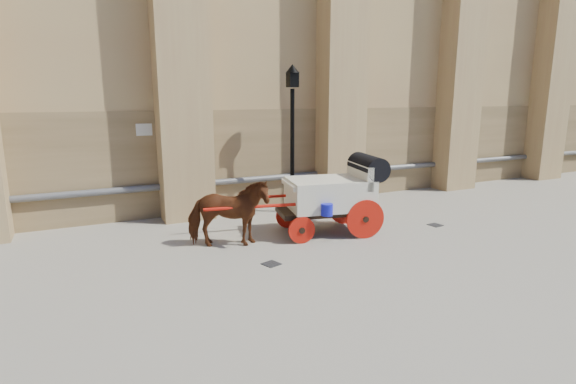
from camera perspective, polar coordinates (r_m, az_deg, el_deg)
ground at (r=10.09m, az=-2.25°, el=-7.54°), size 90.00×90.00×0.00m
horse at (r=10.27m, az=-7.62°, el=-2.74°), size 2.02×1.39×1.56m
carriage at (r=11.27m, az=6.02°, el=0.04°), size 4.59×2.03×1.95m
street_lamp at (r=13.03m, az=0.55°, el=7.20°), size 0.40×0.40×4.26m
drain_grate_near at (r=9.35m, az=-2.14°, el=-9.11°), size 0.40×0.40×0.01m
drain_grate_far at (r=12.68m, az=18.20°, el=-4.01°), size 0.36×0.36×0.01m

